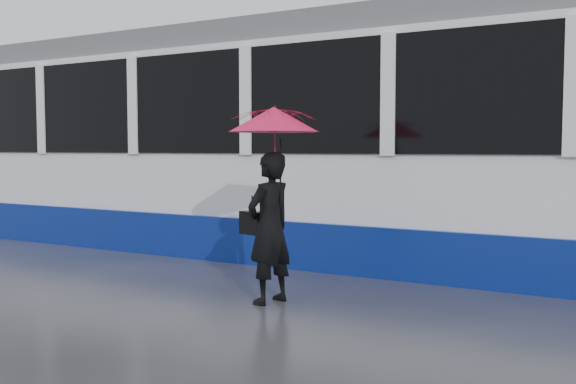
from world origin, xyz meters
The scene contains 6 objects.
ground centered at (0.00, 0.00, 0.00)m, with size 90.00×90.00×0.00m, color #28282D.
rails centered at (0.00, 2.50, 0.01)m, with size 34.00×1.51×0.02m.
tram centered at (-1.17, 2.50, 1.64)m, with size 26.00×2.56×3.35m.
woman centered at (-0.28, -0.43, 0.77)m, with size 0.56×0.37×1.53m, color black.
umbrella centered at (-0.23, -0.43, 1.68)m, with size 1.08×1.08×1.03m.
handbag centered at (-0.50, -0.41, 0.80)m, with size 0.29×0.18×0.42m.
Camera 1 is at (3.05, -5.92, 1.57)m, focal length 40.00 mm.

